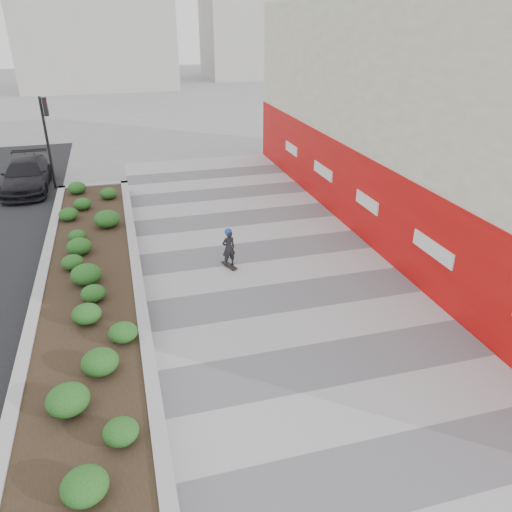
# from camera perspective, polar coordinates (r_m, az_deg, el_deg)

# --- Properties ---
(ground) EXTENTS (160.00, 160.00, 0.00)m
(ground) POSITION_cam_1_polar(r_m,az_deg,el_deg) (10.99, 12.43, -17.43)
(ground) COLOR gray
(ground) RESTS_ON ground
(walkway) EXTENTS (8.00, 36.00, 0.01)m
(walkway) POSITION_cam_1_polar(r_m,az_deg,el_deg) (13.07, 6.43, -8.91)
(walkway) COLOR #A8A8AD
(walkway) RESTS_ON ground
(building) EXTENTS (6.04, 24.08, 8.00)m
(building) POSITION_cam_1_polar(r_m,az_deg,el_deg) (19.74, 20.04, 14.34)
(building) COLOR beige
(building) RESTS_ON ground
(planter) EXTENTS (3.00, 18.00, 0.90)m
(planter) POSITION_cam_1_polar(r_m,az_deg,el_deg) (15.60, -18.43, -2.26)
(planter) COLOR #9E9EA0
(planter) RESTS_ON ground
(traffic_signal_near) EXTENTS (0.33, 0.28, 4.20)m
(traffic_signal_near) POSITION_cam_1_polar(r_m,az_deg,el_deg) (24.99, -22.78, 13.20)
(traffic_signal_near) COLOR black
(traffic_signal_near) RESTS_ON ground
(manhole_cover) EXTENTS (0.44, 0.44, 0.01)m
(manhole_cover) POSITION_cam_1_polar(r_m,az_deg,el_deg) (13.25, 8.47, -8.54)
(manhole_cover) COLOR #595654
(manhole_cover) RESTS_ON ground
(skateboarder) EXTENTS (0.49, 0.75, 1.37)m
(skateboarder) POSITION_cam_1_polar(r_m,az_deg,el_deg) (15.99, -3.15, 0.95)
(skateboarder) COLOR beige
(skateboarder) RESTS_ON ground
(car_dark) EXTENTS (2.00, 4.83, 1.40)m
(car_dark) POSITION_cam_1_polar(r_m,az_deg,el_deg) (25.76, -24.78, 8.39)
(car_dark) COLOR black
(car_dark) RESTS_ON ground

